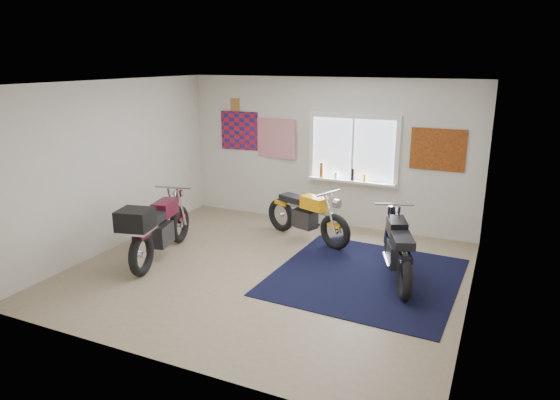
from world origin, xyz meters
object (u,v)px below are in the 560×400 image
at_px(navy_rug, 366,276).
at_px(black_chrome_bike, 397,250).
at_px(yellow_triumph, 307,216).
at_px(maroon_tourer, 156,228).

distance_m(navy_rug, black_chrome_bike, 0.59).
bearing_deg(yellow_triumph, maroon_tourer, -111.92).
bearing_deg(navy_rug, black_chrome_bike, 19.32).
height_order(navy_rug, maroon_tourer, maroon_tourer).
relative_size(yellow_triumph, black_chrome_bike, 0.98).
distance_m(yellow_triumph, maroon_tourer, 2.53).
xyz_separation_m(navy_rug, yellow_triumph, (-1.35, 1.10, 0.41)).
bearing_deg(maroon_tourer, yellow_triumph, -55.66).
relative_size(navy_rug, black_chrome_bike, 1.43).
distance_m(navy_rug, maroon_tourer, 3.20).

